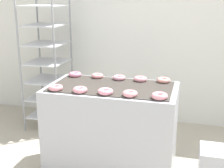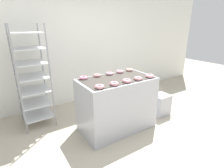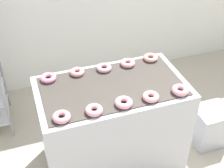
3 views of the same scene
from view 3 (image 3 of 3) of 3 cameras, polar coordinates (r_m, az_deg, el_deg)
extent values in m
cube|color=#A8AAB2|center=(2.88, 0.00, -7.81)|extent=(1.26, 0.72, 0.92)
cube|color=#38332D|center=(2.58, 0.00, -0.43)|extent=(1.16, 0.63, 0.01)
cube|color=#262628|center=(2.65, 9.42, -7.75)|extent=(0.12, 0.07, 0.10)
cube|color=#A8AAB2|center=(3.40, 17.32, -7.34)|extent=(0.34, 0.31, 0.42)
torus|color=#D5858D|center=(2.28, -9.21, -5.95)|extent=(0.13, 0.13, 0.04)
torus|color=pink|center=(2.31, -3.30, -4.78)|extent=(0.13, 0.13, 0.05)
torus|color=pink|center=(2.38, 2.16, -3.39)|extent=(0.14, 0.14, 0.05)
torus|color=pink|center=(2.45, 7.11, -2.31)|extent=(0.13, 0.13, 0.04)
torus|color=pink|center=(2.55, 12.38, -1.09)|extent=(0.14, 0.14, 0.05)
torus|color=pink|center=(2.68, -11.57, 1.11)|extent=(0.14, 0.14, 0.04)
torus|color=#D68787|center=(2.72, -6.40, 2.19)|extent=(0.13, 0.13, 0.04)
torus|color=#CF909F|center=(2.76, -1.46, 2.97)|extent=(0.13, 0.13, 0.04)
torus|color=pink|center=(2.82, 2.89, 3.85)|extent=(0.13, 0.13, 0.04)
torus|color=#DF9488|center=(2.92, 7.06, 4.80)|extent=(0.14, 0.14, 0.04)
camera|label=1|loc=(1.79, 85.48, -25.46)|focal=50.00mm
camera|label=2|loc=(1.20, -94.29, -51.00)|focal=28.00mm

